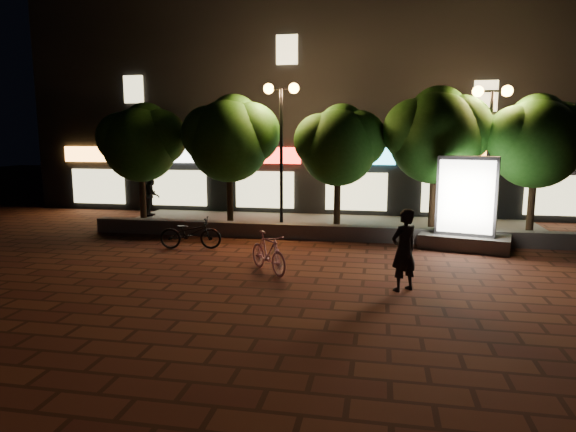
% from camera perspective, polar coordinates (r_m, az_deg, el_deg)
% --- Properties ---
extents(ground, '(80.00, 80.00, 0.00)m').
position_cam_1_polar(ground, '(12.98, 1.26, -6.26)').
color(ground, '#512819').
rests_on(ground, ground).
extents(retaining_wall, '(16.00, 0.45, 0.50)m').
position_cam_1_polar(retaining_wall, '(16.78, 3.47, -1.84)').
color(retaining_wall, '#605E59').
rests_on(retaining_wall, ground).
extents(sidewalk, '(16.00, 5.00, 0.08)m').
position_cam_1_polar(sidewalk, '(19.26, 4.39, -1.06)').
color(sidewalk, '#605E59').
rests_on(sidewalk, ground).
extents(building_block, '(28.00, 8.12, 11.30)m').
position_cam_1_polar(building_block, '(25.47, 6.14, 12.60)').
color(building_block, black).
rests_on(building_block, ground).
extents(tree_far_left, '(3.36, 2.80, 4.63)m').
position_cam_1_polar(tree_far_left, '(19.94, -16.33, 8.35)').
color(tree_far_left, black).
rests_on(tree_far_left, sidewalk).
extents(tree_left, '(3.60, 3.00, 4.89)m').
position_cam_1_polar(tree_left, '(18.63, -6.56, 9.09)').
color(tree_left, black).
rests_on(tree_left, sidewalk).
extents(tree_mid, '(3.24, 2.70, 4.50)m').
position_cam_1_polar(tree_mid, '(17.87, 5.93, 8.37)').
color(tree_mid, black).
rests_on(tree_mid, sidewalk).
extents(tree_right, '(3.72, 3.10, 5.07)m').
position_cam_1_polar(tree_right, '(17.91, 16.68, 9.16)').
color(tree_right, black).
rests_on(tree_right, sidewalk).
extents(tree_far_right, '(3.48, 2.90, 4.76)m').
position_cam_1_polar(tree_far_right, '(18.51, 26.63, 7.95)').
color(tree_far_right, black).
rests_on(tree_far_right, sidewalk).
extents(street_lamp_left, '(1.26, 0.36, 5.18)m').
position_cam_1_polar(street_lamp_left, '(17.91, -0.78, 11.01)').
color(street_lamp_left, black).
rests_on(street_lamp_left, sidewalk).
extents(street_lamp_right, '(1.26, 0.36, 4.98)m').
position_cam_1_polar(street_lamp_right, '(17.90, 22.13, 9.92)').
color(street_lamp_right, black).
rests_on(street_lamp_right, sidewalk).
extents(ad_kiosk, '(2.87, 1.93, 2.84)m').
position_cam_1_polar(ad_kiosk, '(16.20, 19.67, 0.45)').
color(ad_kiosk, '#605E59').
rests_on(ad_kiosk, ground).
extents(scooter_pink, '(1.51, 1.60, 1.03)m').
position_cam_1_polar(scooter_pink, '(12.71, -2.29, -4.19)').
color(scooter_pink, '#EDA1BF').
rests_on(scooter_pink, ground).
extents(rider, '(0.81, 0.77, 1.87)m').
position_cam_1_polar(rider, '(11.42, 13.11, -3.82)').
color(rider, black).
rests_on(rider, ground).
extents(scooter_parked, '(1.97, 0.97, 0.99)m').
position_cam_1_polar(scooter_parked, '(15.63, -11.08, -1.90)').
color(scooter_parked, black).
rests_on(scooter_parked, ground).
extents(pedestrian, '(0.89, 1.03, 1.82)m').
position_cam_1_polar(pedestrian, '(21.89, -15.29, 2.39)').
color(pedestrian, black).
rests_on(pedestrian, sidewalk).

